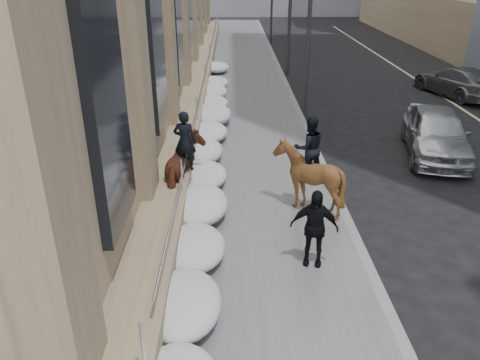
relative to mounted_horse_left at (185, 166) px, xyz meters
The scene contains 11 objects.
ground 5.53m from the mounted_horse_left, 70.27° to the right, with size 140.00×140.00×0.00m, color black.
sidewalk 5.33m from the mounted_horse_left, 69.52° to the left, with size 5.00×80.00×0.12m, color #4E4E50.
curb 6.70m from the mounted_horse_left, 47.75° to the left, with size 0.24×80.00×0.12m, color slate.
streetlight_mid 10.59m from the mounted_horse_left, 62.82° to the left, with size 1.71×0.24×8.00m.
traffic_signal 17.58m from the mounted_horse_left, 76.99° to the left, with size 4.10×0.22×6.00m.
snow_bank 3.10m from the mounted_horse_left, 82.26° to the left, with size 1.70×18.10×0.76m.
mounted_horse_left is the anchor object (origin of this frame).
mounted_horse_right 3.48m from the mounted_horse_left, 11.56° to the right, with size 1.87×2.02×2.63m.
pedestrian 4.57m from the mounted_horse_left, 46.30° to the right, with size 1.08×0.45×1.84m, color black.
car_silver 9.34m from the mounted_horse_left, 21.94° to the left, with size 2.01×4.99×1.70m, color #A9ACB0.
car_grey 17.43m from the mounted_horse_left, 41.64° to the left, with size 2.11×5.19×1.51m, color #525459.
Camera 1 is at (-0.48, -7.12, 6.43)m, focal length 35.00 mm.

